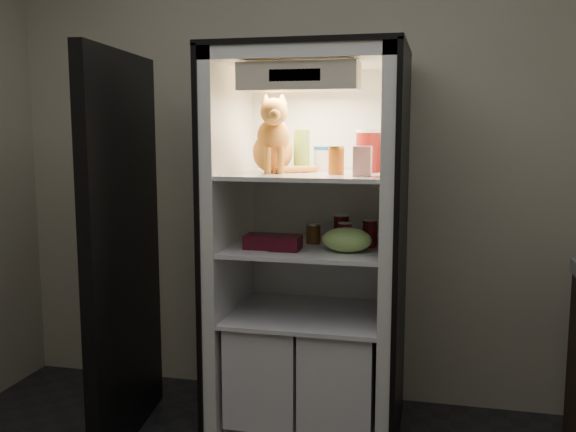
# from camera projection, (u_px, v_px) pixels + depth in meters

# --- Properties ---
(room_shell) EXTENTS (3.60, 3.60, 3.60)m
(room_shell) POSITION_uv_depth(u_px,v_px,m) (210.00, 83.00, 1.71)
(room_shell) COLOR white
(room_shell) RESTS_ON floor
(refrigerator) EXTENTS (0.90, 0.72, 1.88)m
(refrigerator) POSITION_uv_depth(u_px,v_px,m) (310.00, 273.00, 3.15)
(refrigerator) COLOR white
(refrigerator) RESTS_ON floor
(fridge_door) EXTENTS (0.17, 0.87, 1.85)m
(fridge_door) POSITION_uv_depth(u_px,v_px,m) (123.00, 253.00, 3.03)
(fridge_door) COLOR black
(fridge_door) RESTS_ON floor
(tabby_cat) EXTENTS (0.34, 0.37, 0.38)m
(tabby_cat) POSITION_uv_depth(u_px,v_px,m) (273.00, 143.00, 3.03)
(tabby_cat) COLOR orange
(tabby_cat) RESTS_ON refrigerator
(parmesan_shaker) EXTENTS (0.08, 0.08, 0.20)m
(parmesan_shaker) POSITION_uv_depth(u_px,v_px,m) (302.00, 151.00, 3.08)
(parmesan_shaker) COLOR #238132
(parmesan_shaker) RESTS_ON refrigerator
(mayo_tub) EXTENTS (0.09, 0.09, 0.12)m
(mayo_tub) POSITION_uv_depth(u_px,v_px,m) (323.00, 159.00, 3.11)
(mayo_tub) COLOR white
(mayo_tub) RESTS_ON refrigerator
(salsa_jar) EXTENTS (0.07, 0.07, 0.13)m
(salsa_jar) POSITION_uv_depth(u_px,v_px,m) (336.00, 160.00, 2.92)
(salsa_jar) COLOR maroon
(salsa_jar) RESTS_ON refrigerator
(pepper_jar) EXTENTS (0.12, 0.12, 0.20)m
(pepper_jar) POSITION_uv_depth(u_px,v_px,m) (368.00, 151.00, 3.07)
(pepper_jar) COLOR maroon
(pepper_jar) RESTS_ON refrigerator
(cream_carton) EXTENTS (0.08, 0.08, 0.13)m
(cream_carton) POSITION_uv_depth(u_px,v_px,m) (363.00, 161.00, 2.81)
(cream_carton) COLOR silver
(cream_carton) RESTS_ON refrigerator
(soda_can_a) EXTENTS (0.08, 0.08, 0.14)m
(soda_can_a) POSITION_uv_depth(u_px,v_px,m) (341.00, 229.00, 3.14)
(soda_can_a) COLOR black
(soda_can_a) RESTS_ON refrigerator
(soda_can_b) EXTENTS (0.07, 0.07, 0.13)m
(soda_can_b) POSITION_uv_depth(u_px,v_px,m) (370.00, 233.00, 3.04)
(soda_can_b) COLOR black
(soda_can_b) RESTS_ON refrigerator
(soda_can_c) EXTENTS (0.07, 0.07, 0.12)m
(soda_can_c) POSITION_uv_depth(u_px,v_px,m) (345.00, 236.00, 2.99)
(soda_can_c) COLOR black
(soda_can_c) RESTS_ON refrigerator
(condiment_jar) EXTENTS (0.07, 0.07, 0.10)m
(condiment_jar) POSITION_uv_depth(u_px,v_px,m) (313.00, 233.00, 3.14)
(condiment_jar) COLOR brown
(condiment_jar) RESTS_ON refrigerator
(grape_bag) EXTENTS (0.23, 0.16, 0.11)m
(grape_bag) POSITION_uv_depth(u_px,v_px,m) (347.00, 240.00, 2.91)
(grape_bag) COLOR #7EB052
(grape_bag) RESTS_ON refrigerator
(berry_box_left) EXTENTS (0.13, 0.13, 0.07)m
(berry_box_left) POSITION_uv_depth(u_px,v_px,m) (260.00, 241.00, 3.01)
(berry_box_left) COLOR #500D1B
(berry_box_left) RESTS_ON refrigerator
(berry_box_right) EXTENTS (0.13, 0.13, 0.07)m
(berry_box_right) POSITION_uv_depth(u_px,v_px,m) (286.00, 243.00, 2.96)
(berry_box_right) COLOR #500D1B
(berry_box_right) RESTS_ON refrigerator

